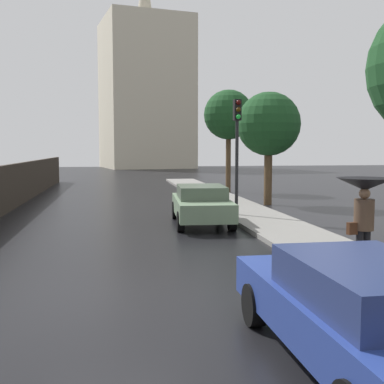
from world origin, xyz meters
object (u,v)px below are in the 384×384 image
(street_tree_far, at_px, (229,115))
(traffic_light, at_px, (237,135))
(pedestrian_with_umbrella_near, at_px, (364,196))
(street_tree_near, at_px, (269,125))
(car_green_near_kerb, at_px, (201,204))
(car_blue_mid_road, at_px, (359,311))

(street_tree_far, bearing_deg, traffic_light, -101.65)
(pedestrian_with_umbrella_near, xyz_separation_m, traffic_light, (-0.48, 8.28, 1.42))
(traffic_light, relative_size, street_tree_near, 0.82)
(car_green_near_kerb, xyz_separation_m, pedestrian_with_umbrella_near, (2.00, -7.08, 0.92))
(car_green_near_kerb, distance_m, street_tree_near, 7.14)
(pedestrian_with_umbrella_near, bearing_deg, traffic_light, 82.38)
(traffic_light, xyz_separation_m, street_tree_near, (2.46, 3.95, 0.58))
(car_green_near_kerb, height_order, pedestrian_with_umbrella_near, pedestrian_with_umbrella_near)
(car_green_near_kerb, height_order, street_tree_far, street_tree_far)
(car_green_near_kerb, relative_size, traffic_light, 1.03)
(car_blue_mid_road, xyz_separation_m, street_tree_far, (3.79, 22.56, 3.76))
(car_blue_mid_road, xyz_separation_m, traffic_light, (1.63, 12.08, 2.34))
(car_blue_mid_road, bearing_deg, traffic_light, 81.79)
(pedestrian_with_umbrella_near, relative_size, street_tree_near, 0.36)
(car_green_near_kerb, distance_m, street_tree_far, 12.81)
(street_tree_near, bearing_deg, car_blue_mid_road, -104.33)
(traffic_light, bearing_deg, car_green_near_kerb, -141.72)
(car_blue_mid_road, height_order, traffic_light, traffic_light)
(traffic_light, bearing_deg, street_tree_far, 78.35)
(street_tree_far, bearing_deg, street_tree_near, -87.34)
(traffic_light, distance_m, street_tree_near, 4.69)
(car_blue_mid_road, distance_m, traffic_light, 12.41)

